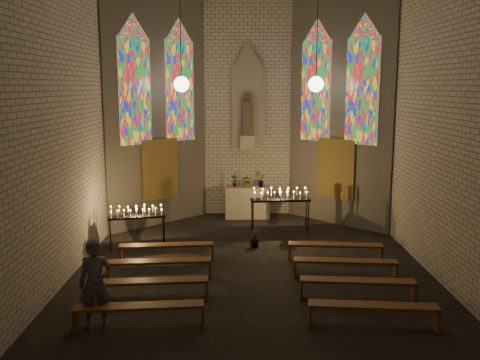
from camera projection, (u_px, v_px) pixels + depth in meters
name	position (u px, v px, depth m)	size (l,w,h in m)	color
floor	(252.00, 277.00, 11.75)	(12.00, 12.00, 0.00)	black
room	(249.00, 102.00, 14.42)	(8.22, 12.43, 7.00)	beige
altar	(247.00, 202.00, 17.03)	(1.40, 0.60, 1.00)	#BAB097
flower_vase_left	(234.00, 181.00, 16.88)	(0.21, 0.14, 0.40)	#4C723F
flower_vase_center	(247.00, 181.00, 16.85)	(0.37, 0.32, 0.41)	#4C723F
flower_vase_right	(261.00, 180.00, 16.88)	(0.23, 0.18, 0.41)	#4C723F
aisle_flower_pot	(255.00, 239.00, 13.90)	(0.26, 0.26, 0.46)	#4C723F
votive_stand_left	(137.00, 214.00, 13.71)	(1.49, 0.66, 1.07)	black
votive_stand_right	(280.00, 197.00, 15.11)	(1.71, 0.53, 1.24)	black
pew_left_0	(167.00, 247.00, 12.76)	(2.24, 0.50, 0.43)	brown
pew_right_0	(335.00, 247.00, 12.78)	(2.24, 0.50, 0.43)	brown
pew_left_1	(159.00, 264.00, 11.58)	(2.24, 0.50, 0.43)	brown
pew_right_1	(345.00, 263.00, 11.60)	(2.24, 0.50, 0.43)	brown
pew_left_2	(151.00, 284.00, 10.40)	(2.24, 0.50, 0.43)	brown
pew_right_2	(358.00, 283.00, 10.42)	(2.24, 0.50, 0.43)	brown
pew_left_3	(139.00, 309.00, 9.22)	(2.24, 0.50, 0.43)	brown
pew_right_3	(373.00, 309.00, 9.24)	(2.24, 0.50, 0.43)	brown
visitor	(96.00, 284.00, 9.21)	(0.57, 0.37, 1.57)	#514F5A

